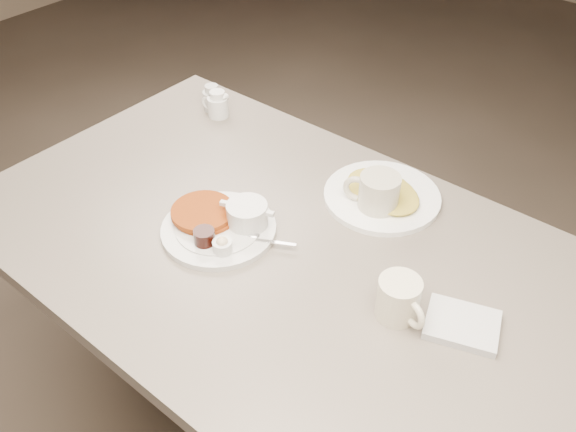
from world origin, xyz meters
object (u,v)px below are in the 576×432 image
Objects in this scene: diner_table at (283,295)px; creamer_right at (212,99)px; main_plate at (222,223)px; hash_plate at (382,195)px; coffee_mug_near at (399,299)px; coffee_mug_far at (377,194)px; creamer_left at (218,105)px.

diner_table is 18.75× the size of creamer_right.
hash_plate is at bearing 56.18° from main_plate.
hash_plate is (-0.23, 0.30, -0.03)m from coffee_mug_near.
coffee_mug_near is (0.31, -0.01, 0.22)m from diner_table.
diner_table is 4.25× the size of main_plate.
main_plate is at bearing -175.33° from coffee_mug_near.
hash_plate reaches higher than diner_table.
creamer_right is at bearing 136.92° from main_plate.
coffee_mug_near is 0.33m from coffee_mug_far.
creamer_right is at bearing 171.77° from coffee_mug_far.
creamer_left is at bearing 135.37° from main_plate.
diner_table is at bearing -112.41° from coffee_mug_far.
coffee_mug_near is (0.45, 0.04, 0.02)m from main_plate.
coffee_mug_far is 0.65m from creamer_right.
creamer_left is 0.25× the size of hash_plate.
coffee_mug_far reaches higher than main_plate.
hash_plate is at bearing 127.27° from coffee_mug_near.
diner_table is 11.38× the size of coffee_mug_near.
creamer_left is 0.59m from hash_plate.
creamer_right is at bearing 148.96° from diner_table.
coffee_mug_far reaches higher than hash_plate.
coffee_mug_near is at bearing 4.67° from main_plate.
diner_table is at bearing -31.59° from creamer_left.
creamer_right reaches higher than diner_table.
creamer_right is at bearing 175.85° from hash_plate.
main_plate is 2.68× the size of coffee_mug_near.
hash_plate is at bearing -2.87° from creamer_left.
hash_plate is (-0.01, 0.05, -0.04)m from coffee_mug_far.
coffee_mug_far is (0.24, 0.29, 0.03)m from main_plate.
creamer_left is at bearing 177.13° from hash_plate.
coffee_mug_near is at bearing -2.75° from diner_table.
main_plate is at bearing -43.08° from creamer_right.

